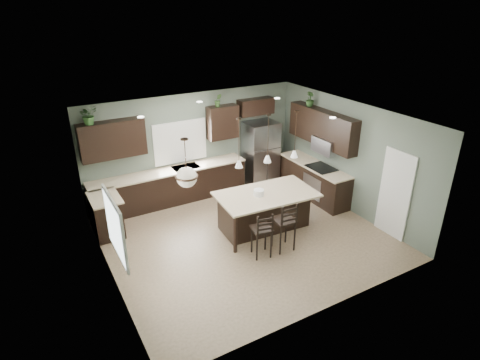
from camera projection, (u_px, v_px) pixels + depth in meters
name	position (u px, v px, depth m)	size (l,w,h in m)	color
ground	(245.00, 236.00, 9.26)	(6.00, 6.00, 0.00)	#9E8466
pantry_door	(395.00, 194.00, 8.95)	(0.04, 0.82, 2.04)	white
window_back	(180.00, 142.00, 10.60)	(1.35, 0.02, 1.00)	white
window_left	(114.00, 228.00, 6.64)	(0.02, 1.10, 1.00)	white
left_return_cabs	(106.00, 216.00, 9.20)	(0.60, 0.90, 0.90)	black
left_return_countertop	(104.00, 198.00, 9.02)	(0.66, 0.96, 0.04)	beige
back_lower_cabs	(171.00, 187.00, 10.63)	(4.20, 0.60, 0.90)	black
back_countertop	(170.00, 171.00, 10.42)	(4.20, 0.66, 0.04)	beige
sink_inset	(186.00, 167.00, 10.61)	(0.70, 0.45, 0.01)	gray
faucet	(186.00, 162.00, 10.53)	(0.02, 0.02, 0.28)	silver
back_upper_left	(113.00, 140.00, 9.52)	(1.55, 0.34, 0.90)	black
back_upper_right	(223.00, 122.00, 10.85)	(0.85, 0.34, 0.90)	black
fridge_header	(256.00, 107.00, 11.20)	(1.05, 0.34, 0.45)	black
right_lower_cabs	(314.00, 181.00, 10.98)	(0.60, 2.35, 0.90)	black
right_countertop	(315.00, 165.00, 10.78)	(0.66, 2.35, 0.04)	beige
cooktop	(321.00, 168.00, 10.55)	(0.58, 0.75, 0.02)	black
wall_oven_front	(311.00, 187.00, 10.63)	(0.01, 0.72, 0.60)	gray
right_upper_cabs	(322.00, 127.00, 10.42)	(0.34, 2.35, 0.90)	black
microwave	(326.00, 145.00, 10.34)	(0.40, 0.75, 0.40)	gray
refrigerator	(260.00, 153.00, 11.58)	(0.90, 0.74, 1.85)	#9B9AA3
kitchen_island	(266.00, 211.00, 9.39)	(2.27, 1.29, 0.92)	black
serving_dish	(259.00, 193.00, 9.09)	(0.24, 0.24, 0.14)	white
bar_stool_left	(261.00, 234.00, 8.37)	(0.39, 0.39, 1.07)	black
bar_stool_center	(284.00, 225.00, 8.58)	(0.43, 0.43, 1.17)	black
pendant_left	(239.00, 143.00, 8.37)	(0.17, 0.17, 1.10)	white
pendant_center	(268.00, 139.00, 8.65)	(0.17, 0.17, 1.10)	silver
pendant_right	(295.00, 134.00, 8.93)	(0.17, 0.17, 1.10)	silver
chandelier	(186.00, 163.00, 7.16)	(0.42, 0.42, 0.94)	beige
plant_back_left	(88.00, 115.00, 9.01)	(0.40, 0.35, 0.44)	#2B5425
plant_back_right	(218.00, 100.00, 10.51)	(0.19, 0.15, 0.35)	#345826
plant_right_wall	(310.00, 99.00, 10.56)	(0.21, 0.21, 0.38)	#2A4D22
room_shell	(245.00, 169.00, 8.55)	(6.00, 6.00, 6.00)	slate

